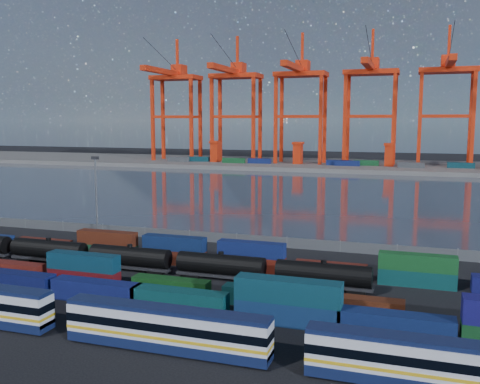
% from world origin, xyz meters
% --- Properties ---
extents(ground, '(700.00, 700.00, 0.00)m').
position_xyz_m(ground, '(0.00, 0.00, 0.00)').
color(ground, black).
rests_on(ground, ground).
extents(harbor_water, '(700.00, 700.00, 0.00)m').
position_xyz_m(harbor_water, '(0.00, 105.00, 0.01)').
color(harbor_water, '#323949').
rests_on(harbor_water, ground).
extents(far_quay, '(700.00, 70.00, 2.00)m').
position_xyz_m(far_quay, '(0.00, 210.00, 1.00)').
color(far_quay, '#514F4C').
rests_on(far_quay, ground).
extents(distant_mountains, '(2470.00, 1100.00, 520.00)m').
position_xyz_m(distant_mountains, '(63.02, 1600.00, 220.29)').
color(distant_mountains, '#1E2630').
rests_on(distant_mountains, ground).
extents(passenger_train, '(74.45, 2.77, 4.75)m').
position_xyz_m(passenger_train, '(8.64, -20.51, 2.39)').
color(passenger_train, silver).
rests_on(passenger_train, ground).
extents(container_row_south, '(140.19, 2.57, 5.47)m').
position_xyz_m(container_row_south, '(-5.30, -9.22, 2.22)').
color(container_row_south, '#434749').
rests_on(container_row_south, ground).
extents(container_row_mid, '(127.43, 2.25, 4.80)m').
position_xyz_m(container_row_mid, '(-5.90, -4.00, 1.80)').
color(container_row_mid, '#3E4143').
rests_on(container_row_mid, ground).
extents(container_row_north, '(140.89, 2.22, 4.73)m').
position_xyz_m(container_row_north, '(6.74, 11.04, 1.81)').
color(container_row_north, navy).
rests_on(container_row_north, ground).
extents(tanker_string, '(91.53, 3.01, 4.31)m').
position_xyz_m(tanker_string, '(-18.03, 5.03, 2.16)').
color(tanker_string, black).
rests_on(tanker_string, ground).
extents(waterfront_fence, '(160.12, 0.12, 2.20)m').
position_xyz_m(waterfront_fence, '(-0.00, 28.00, 1.00)').
color(waterfront_fence, '#595B5E').
rests_on(waterfront_fence, ground).
extents(yard_light_mast, '(1.60, 0.40, 16.60)m').
position_xyz_m(yard_light_mast, '(-30.00, 26.00, 9.30)').
color(yard_light_mast, slate).
rests_on(yard_light_mast, ground).
extents(gantry_cranes, '(201.25, 50.41, 68.26)m').
position_xyz_m(gantry_cranes, '(-7.50, 203.19, 41.84)').
color(gantry_cranes, red).
rests_on(gantry_cranes, ground).
extents(quay_containers, '(172.58, 10.99, 2.60)m').
position_xyz_m(quay_containers, '(-11.00, 195.46, 3.30)').
color(quay_containers, navy).
rests_on(quay_containers, far_quay).
extents(straddle_carriers, '(140.00, 7.00, 11.10)m').
position_xyz_m(straddle_carriers, '(-2.50, 200.00, 7.82)').
color(straddle_carriers, red).
rests_on(straddle_carriers, far_quay).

